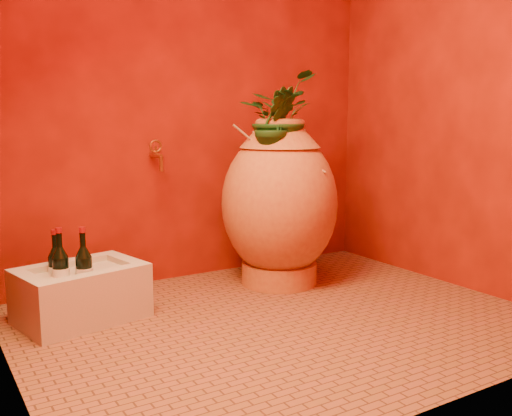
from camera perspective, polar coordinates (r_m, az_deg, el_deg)
floor at (r=2.92m, az=2.58°, el=-11.17°), size 2.50×2.50×0.00m
wall_back at (r=3.61m, az=-6.41°, el=12.86°), size 2.50×0.02×2.50m
wall_right at (r=3.60m, az=19.88°, el=12.41°), size 0.02×2.00×2.50m
amphora at (r=3.43m, az=2.37°, el=0.51°), size 0.77×0.77×1.00m
stone_basin at (r=3.01m, az=-17.08°, el=-8.27°), size 0.66×0.52×0.28m
wine_bottle_a at (r=3.02m, az=-19.36°, el=-5.76°), size 0.08×0.08×0.31m
wine_bottle_b at (r=2.94m, az=-18.93°, el=-5.99°), size 0.08×0.08×0.33m
wine_bottle_c at (r=2.91m, az=-16.81°, el=-6.04°), size 0.08×0.08×0.34m
wall_tap at (r=3.42m, az=-9.89°, el=5.35°), size 0.08×0.17×0.18m
plant_main at (r=3.40m, az=2.19°, el=9.12°), size 0.62×0.61×0.52m
plant_side at (r=3.26m, az=1.94°, el=8.26°), size 0.29×0.26×0.43m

